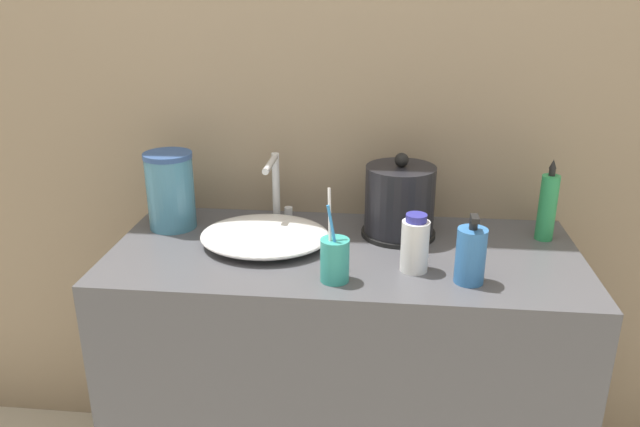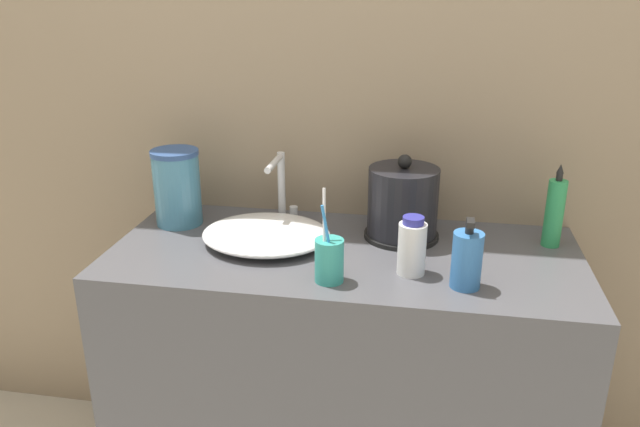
# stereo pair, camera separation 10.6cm
# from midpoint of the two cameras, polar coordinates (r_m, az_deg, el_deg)

# --- Properties ---
(wall_back) EXTENTS (6.00, 0.04, 2.60)m
(wall_back) POSITION_cam_midpoint_polar(r_m,az_deg,el_deg) (1.79, 5.54, 15.01)
(wall_back) COLOR gray
(wall_back) RESTS_ON ground_plane
(vanity_counter) EXTENTS (1.22, 0.54, 0.81)m
(vanity_counter) POSITION_cam_midpoint_polar(r_m,az_deg,el_deg) (1.83, 3.75, -15.09)
(vanity_counter) COLOR #4C4C51
(vanity_counter) RESTS_ON ground_plane
(sink_basin) EXTENTS (0.34, 0.30, 0.05)m
(sink_basin) POSITION_cam_midpoint_polar(r_m,az_deg,el_deg) (1.66, -3.13, -1.92)
(sink_basin) COLOR white
(sink_basin) RESTS_ON vanity_counter
(faucet) EXTENTS (0.06, 0.16, 0.20)m
(faucet) POSITION_cam_midpoint_polar(r_m,az_deg,el_deg) (1.78, -1.87, 2.75)
(faucet) COLOR silver
(faucet) RESTS_ON vanity_counter
(electric_kettle) EXTENTS (0.20, 0.20, 0.23)m
(electric_kettle) POSITION_cam_midpoint_polar(r_m,az_deg,el_deg) (1.70, 9.34, 0.73)
(electric_kettle) COLOR black
(electric_kettle) RESTS_ON vanity_counter
(toothbrush_cup) EXTENTS (0.07, 0.07, 0.22)m
(toothbrush_cup) POSITION_cam_midpoint_polar(r_m,az_deg,el_deg) (1.45, 2.94, -4.27)
(toothbrush_cup) COLOR teal
(toothbrush_cup) RESTS_ON vanity_counter
(lotion_bottle) EXTENTS (0.07, 0.07, 0.17)m
(lotion_bottle) POSITION_cam_midpoint_polar(r_m,az_deg,el_deg) (1.46, 15.31, -4.10)
(lotion_bottle) COLOR #3370B7
(lotion_bottle) RESTS_ON vanity_counter
(shampoo_bottle) EXTENTS (0.07, 0.07, 0.14)m
(shampoo_bottle) POSITION_cam_midpoint_polar(r_m,az_deg,el_deg) (1.50, 10.41, -3.04)
(shampoo_bottle) COLOR white
(shampoo_bottle) RESTS_ON vanity_counter
(mouthwash_bottle) EXTENTS (0.05, 0.05, 0.22)m
(mouthwash_bottle) POSITION_cam_midpoint_polar(r_m,az_deg,el_deg) (1.75, 22.28, 0.09)
(mouthwash_bottle) COLOR #2D9956
(mouthwash_bottle) RESTS_ON vanity_counter
(water_pitcher) EXTENTS (0.13, 0.13, 0.22)m
(water_pitcher) POSITION_cam_midpoint_polar(r_m,az_deg,el_deg) (1.80, -11.31, 2.35)
(water_pitcher) COLOR teal
(water_pitcher) RESTS_ON vanity_counter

